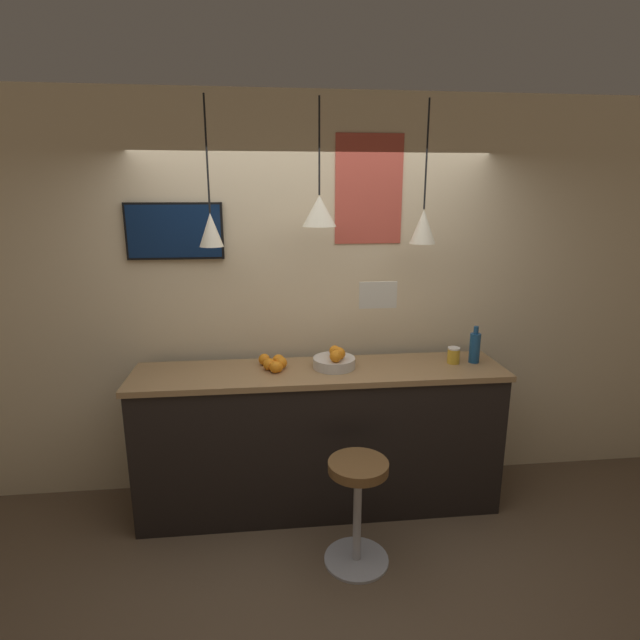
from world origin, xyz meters
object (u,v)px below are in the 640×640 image
Objects in this scene: spread_jar at (454,355)px; fruit_bowl at (335,361)px; bar_stool at (358,495)px; mounted_tv at (175,231)px; juice_bottle at (475,347)px.

fruit_bowl is at bearing -179.45° from spread_jar.
mounted_tv reaches higher than bar_stool.
bar_stool is 0.90m from fruit_bowl.
juice_bottle is 0.41× the size of mounted_tv.
bar_stool is 2.33× the size of fruit_bowl.
fruit_bowl is 0.45× the size of mounted_tv.
mounted_tv is at bearing 140.02° from bar_stool.
mounted_tv is at bearing 170.90° from spread_jar.
juice_bottle is at bearing -8.44° from mounted_tv.
mounted_tv is (-2.08, 0.31, 0.81)m from juice_bottle.
juice_bottle is (1.01, 0.01, 0.06)m from fruit_bowl.
bar_stool is at bearing -141.28° from spread_jar.
spread_jar is (0.80, 0.64, 0.65)m from bar_stool.
fruit_bowl is (-0.06, 0.63, 0.64)m from bar_stool.
juice_bottle is 2.31× the size of spread_jar.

